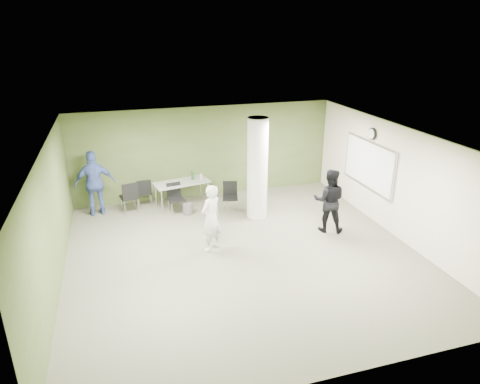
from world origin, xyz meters
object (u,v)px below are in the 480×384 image
object	(u,v)px
man_blue	(95,183)
chair_back_left	(144,191)
man_black	(329,201)
folding_table	(182,183)
woman_white	(211,218)

from	to	relation	value
man_blue	chair_back_left	bearing A→B (deg)	-177.74
man_black	man_blue	bearing A→B (deg)	1.09
folding_table	woman_white	size ratio (longest dim) A/B	1.03
woman_white	chair_back_left	bearing A→B (deg)	-102.57
folding_table	woman_white	world-z (taller)	woman_white
folding_table	man_black	xyz separation A→B (m)	(3.35, -2.71, 0.13)
man_black	man_blue	world-z (taller)	man_blue
man_black	man_blue	size ratio (longest dim) A/B	0.90
chair_back_left	woman_white	size ratio (longest dim) A/B	0.52
chair_back_left	man_blue	distance (m)	1.40
woman_white	man_black	world-z (taller)	man_black
folding_table	man_blue	bearing A→B (deg)	166.32
folding_table	man_black	bearing A→B (deg)	-50.67
woman_white	man_black	bearing A→B (deg)	147.46
chair_back_left	man_black	distance (m)	5.36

